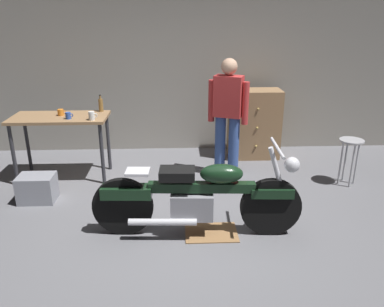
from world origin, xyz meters
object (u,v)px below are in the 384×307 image
at_px(motorcycle, 198,196).
at_px(wooden_dresser, 254,124).
at_px(person_standing, 228,113).
at_px(mug_blue_enamel, 68,116).
at_px(storage_bin, 37,188).
at_px(bottle, 101,105).
at_px(mug_orange_travel, 61,112).
at_px(mug_white_ceramic, 92,116).
at_px(shop_stool, 350,150).

bearing_deg(motorcycle, wooden_dresser, 68.85).
xyz_separation_m(person_standing, wooden_dresser, (0.54, 0.75, -0.38)).
bearing_deg(mug_blue_enamel, storage_bin, -117.83).
bearing_deg(motorcycle, bottle, 127.63).
bearing_deg(wooden_dresser, motorcycle, -113.94).
relative_size(storage_bin, mug_orange_travel, 3.89).
bearing_deg(mug_white_ceramic, mug_blue_enamel, 168.08).
bearing_deg(shop_stool, mug_white_ceramic, 176.81).
height_order(person_standing, mug_white_ceramic, person_standing).
bearing_deg(person_standing, mug_white_ceramic, 28.29).
bearing_deg(mug_white_ceramic, mug_orange_travel, 151.52).
xyz_separation_m(person_standing, shop_stool, (1.62, -0.38, -0.43)).
bearing_deg(mug_white_ceramic, shop_stool, -3.19).
relative_size(person_standing, storage_bin, 3.80).
height_order(person_standing, shop_stool, person_standing).
bearing_deg(person_standing, motorcycle, 94.77).
xyz_separation_m(motorcycle, storage_bin, (-1.97, 0.86, -0.28)).
xyz_separation_m(storage_bin, mug_white_ceramic, (0.64, 0.53, 0.79)).
bearing_deg(motorcycle, mug_blue_enamel, 141.38).
relative_size(person_standing, mug_orange_travel, 14.76).
xyz_separation_m(person_standing, mug_white_ceramic, (-1.83, -0.19, 0.03)).
distance_m(motorcycle, bottle, 2.32).
height_order(wooden_dresser, storage_bin, wooden_dresser).
bearing_deg(mug_orange_travel, storage_bin, -101.82).
height_order(shop_stool, storage_bin, shop_stool).
height_order(motorcycle, mug_blue_enamel, motorcycle).
xyz_separation_m(mug_blue_enamel, mug_white_ceramic, (0.33, -0.07, 0.01)).
bearing_deg(shop_stool, bottle, 169.11).
bearing_deg(shop_stool, person_standing, 166.68).
height_order(shop_stool, mug_white_ceramic, mug_white_ceramic).
height_order(storage_bin, mug_blue_enamel, mug_blue_enamel).
distance_m(mug_blue_enamel, bottle, 0.54).
xyz_separation_m(person_standing, bottle, (-1.79, 0.27, 0.07)).
distance_m(wooden_dresser, mug_blue_enamel, 2.85).
height_order(shop_stool, mug_blue_enamel, mug_blue_enamel).
relative_size(mug_orange_travel, bottle, 0.47).
relative_size(shop_stool, mug_blue_enamel, 6.21).
bearing_deg(bottle, shop_stool, -10.89).
xyz_separation_m(wooden_dresser, mug_blue_enamel, (-2.69, -0.87, 0.40)).
bearing_deg(bottle, person_standing, -8.66).
xyz_separation_m(shop_stool, wooden_dresser, (-1.09, 1.13, 0.05)).
bearing_deg(motorcycle, storage_bin, 159.24).
xyz_separation_m(storage_bin, mug_orange_travel, (0.16, 0.79, 0.77)).
bearing_deg(mug_blue_enamel, person_standing, 3.28).
height_order(person_standing, storage_bin, person_standing).
bearing_deg(motorcycle, mug_white_ceramic, 136.50).
bearing_deg(mug_orange_travel, mug_blue_enamel, -51.46).
relative_size(person_standing, bottle, 6.93).
bearing_deg(shop_stool, motorcycle, -150.61).
bearing_deg(bottle, wooden_dresser, 11.63).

